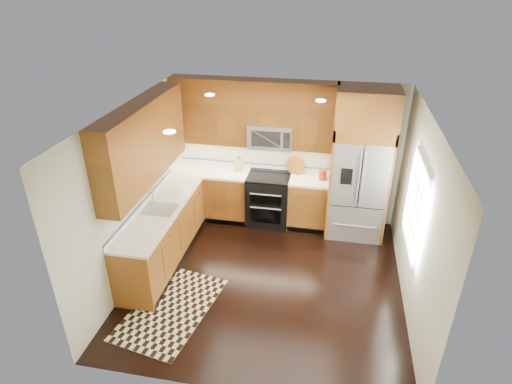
% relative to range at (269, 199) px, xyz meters
% --- Properties ---
extents(ground, '(4.00, 4.00, 0.00)m').
position_rel_range_xyz_m(ground, '(0.25, -1.67, -0.47)').
color(ground, black).
rests_on(ground, ground).
extents(wall_back, '(4.00, 0.02, 2.60)m').
position_rel_range_xyz_m(wall_back, '(0.25, 0.33, 0.83)').
color(wall_back, silver).
rests_on(wall_back, ground).
extents(wall_left, '(0.02, 4.00, 2.60)m').
position_rel_range_xyz_m(wall_left, '(-1.75, -1.67, 0.83)').
color(wall_left, silver).
rests_on(wall_left, ground).
extents(wall_right, '(0.02, 4.00, 2.60)m').
position_rel_range_xyz_m(wall_right, '(2.25, -1.67, 0.83)').
color(wall_right, silver).
rests_on(wall_right, ground).
extents(window, '(0.04, 1.10, 1.30)m').
position_rel_range_xyz_m(window, '(2.23, -1.47, 0.93)').
color(window, white).
rests_on(window, ground).
extents(base_cabinets, '(2.85, 3.00, 0.90)m').
position_rel_range_xyz_m(base_cabinets, '(-0.98, -0.77, -0.02)').
color(base_cabinets, '#93531C').
rests_on(base_cabinets, ground).
extents(countertop, '(2.86, 3.01, 0.04)m').
position_rel_range_xyz_m(countertop, '(-0.84, -0.65, 0.45)').
color(countertop, white).
rests_on(countertop, base_cabinets).
extents(upper_cabinets, '(2.85, 3.00, 1.15)m').
position_rel_range_xyz_m(upper_cabinets, '(-0.90, -0.58, 1.56)').
color(upper_cabinets, brown).
rests_on(upper_cabinets, ground).
extents(range, '(0.76, 0.67, 0.95)m').
position_rel_range_xyz_m(range, '(0.00, 0.00, 0.00)').
color(range, black).
rests_on(range, ground).
extents(microwave, '(0.76, 0.40, 0.42)m').
position_rel_range_xyz_m(microwave, '(-0.00, 0.13, 1.19)').
color(microwave, '#B2B2B7').
rests_on(microwave, ground).
extents(refrigerator, '(0.98, 0.75, 2.60)m').
position_rel_range_xyz_m(refrigerator, '(1.55, -0.04, 0.83)').
color(refrigerator, '#B2B2B7').
rests_on(refrigerator, ground).
extents(sink_faucet, '(0.54, 0.44, 0.37)m').
position_rel_range_xyz_m(sink_faucet, '(-1.48, -1.44, 0.52)').
color(sink_faucet, '#B2B2B7').
rests_on(sink_faucet, countertop).
extents(rug, '(1.27, 1.80, 0.01)m').
position_rel_range_xyz_m(rug, '(-0.95, -2.55, -0.46)').
color(rug, black).
rests_on(rug, ground).
extents(knife_block, '(0.11, 0.14, 0.28)m').
position_rel_range_xyz_m(knife_block, '(-0.58, 0.14, 0.58)').
color(knife_block, tan).
rests_on(knife_block, countertop).
extents(utensil_crock, '(0.14, 0.14, 0.37)m').
position_rel_range_xyz_m(utensil_crock, '(0.94, 0.05, 0.60)').
color(utensil_crock, red).
rests_on(utensil_crock, countertop).
extents(cutting_board, '(0.42, 0.42, 0.02)m').
position_rel_range_xyz_m(cutting_board, '(0.44, 0.20, 0.48)').
color(cutting_board, brown).
rests_on(cutting_board, countertop).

